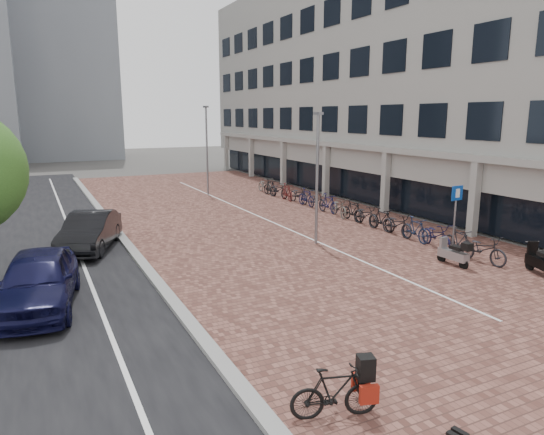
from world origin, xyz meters
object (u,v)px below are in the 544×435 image
Objects in this scene: scooter_front at (453,253)px; scooter_mid at (542,260)px; car_navy at (38,281)px; car_dark at (90,231)px; hero_bike at (335,392)px; parking_sign at (456,208)px.

scooter_front is 0.90× the size of scooter_mid.
car_navy is 15.67m from scooter_mid.
car_dark is at bearing 80.48° from car_navy.
car_dark is 2.68× the size of hero_bike.
car_navy is at bearing 172.79° from parking_sign.
car_dark is at bearing 143.08° from scooter_front.
scooter_front is at bearing 0.21° from car_navy.
parking_sign is at bearing 5.18° from car_navy.
scooter_front is at bearing -138.66° from parking_sign.
scooter_mid reaches higher than scooter_front.
hero_bike is 1.07× the size of scooter_mid.
parking_sign is at bearing -38.22° from hero_bike.
car_navy reaches higher than scooter_mid.
hero_bike is 1.20× the size of scooter_front.
hero_bike is 0.63× the size of parking_sign.
scooter_front is at bearing -13.88° from car_dark.
car_dark reaches higher than scooter_front.
parking_sign is at bearing -7.69° from car_dark.
parking_sign is at bearing 42.63° from scooter_front.
hero_bike is at bearing -141.82° from scooter_mid.
car_navy is 1.77× the size of parking_sign.
car_dark is (1.98, 5.83, -0.07)m from car_navy.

